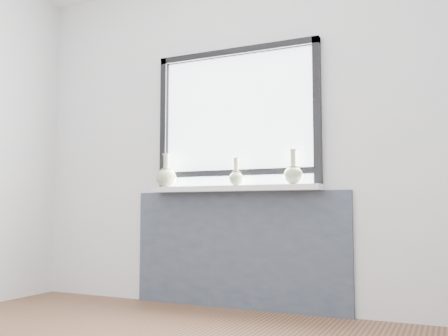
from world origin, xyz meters
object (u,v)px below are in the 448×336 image
at_px(vase_b, 236,177).
at_px(windowsill, 233,189).
at_px(vase_a, 166,176).
at_px(vase_c, 293,174).

bearing_deg(vase_b, windowsill, 147.27).
relative_size(windowsill, vase_a, 5.03).
bearing_deg(windowsill, vase_a, -177.75).
distance_m(vase_a, vase_b, 0.59).
bearing_deg(vase_b, vase_c, 2.81).
xyz_separation_m(vase_b, vase_c, (0.43, 0.02, 0.01)).
bearing_deg(vase_b, vase_a, 179.99).
bearing_deg(vase_a, vase_c, 1.17).
bearing_deg(vase_a, windowsill, 2.25).
distance_m(windowsill, vase_c, 0.47).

